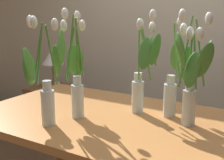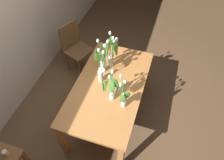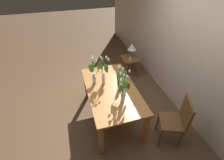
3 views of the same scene
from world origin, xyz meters
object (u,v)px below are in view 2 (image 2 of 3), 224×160
object	(u,v)px
dining_table	(109,90)
tulip_vase_1	(112,53)
tulip_vase_4	(110,88)
pillar_candle	(5,153)
tulip_vase_0	(123,97)
tulip_vase_2	(103,61)
tulip_vase_3	(101,68)
dining_chair	(75,46)

from	to	relation	value
dining_table	tulip_vase_1	bearing A→B (deg)	11.60
tulip_vase_4	pillar_candle	size ratio (longest dim) A/B	7.70
tulip_vase_0	tulip_vase_2	distance (m)	0.67
tulip_vase_3	pillar_candle	distance (m)	1.48
dining_table	tulip_vase_2	world-z (taller)	tulip_vase_2
tulip_vase_2	pillar_candle	world-z (taller)	tulip_vase_2
tulip_vase_2	tulip_vase_4	size ratio (longest dim) A/B	0.93
dining_table	pillar_candle	size ratio (longest dim) A/B	21.33
tulip_vase_0	dining_table	bearing A→B (deg)	43.94
tulip_vase_4	dining_table	bearing A→B (deg)	21.72
tulip_vase_1	pillar_candle	distance (m)	1.76
tulip_vase_0	tulip_vase_2	xyz separation A→B (m)	(0.52, 0.43, -0.02)
tulip_vase_2	tulip_vase_3	world-z (taller)	tulip_vase_3
dining_table	dining_chair	size ratio (longest dim) A/B	1.72
pillar_candle	tulip_vase_0	bearing A→B (deg)	-50.89
pillar_candle	dining_chair	bearing A→B (deg)	1.69
dining_chair	pillar_candle	xyz separation A→B (m)	(-2.00, -0.06, 0.06)
tulip_vase_0	pillar_candle	bearing A→B (deg)	129.11
tulip_vase_4	pillar_candle	distance (m)	1.38
tulip_vase_1	tulip_vase_2	distance (m)	0.17
pillar_candle	dining_table	bearing A→B (deg)	-35.76
tulip_vase_0	tulip_vase_1	size ratio (longest dim) A/B	0.95
tulip_vase_0	tulip_vase_4	size ratio (longest dim) A/B	0.94
dining_table	tulip_vase_1	distance (m)	0.50
dining_chair	tulip_vase_4	bearing A→B (deg)	-136.76
pillar_candle	tulip_vase_1	bearing A→B (deg)	-26.51
dining_table	tulip_vase_0	distance (m)	0.48
tulip_vase_1	pillar_candle	world-z (taller)	tulip_vase_1
tulip_vase_1	pillar_candle	xyz separation A→B (m)	(-1.54, 0.77, -0.39)
tulip_vase_4	tulip_vase_1	bearing A→B (deg)	15.54
tulip_vase_0	tulip_vase_1	distance (m)	0.72
dining_table	tulip_vase_3	size ratio (longest dim) A/B	2.80
tulip_vase_3	pillar_candle	bearing A→B (deg)	150.50
tulip_vase_3	pillar_candle	size ratio (longest dim) A/B	7.61
tulip_vase_2	tulip_vase_4	distance (m)	0.54
tulip_vase_2	tulip_vase_1	bearing A→B (deg)	-37.83
tulip_vase_1	tulip_vase_2	world-z (taller)	tulip_vase_1
pillar_candle	tulip_vase_4	bearing A→B (deg)	-44.51
tulip_vase_2	dining_chair	world-z (taller)	tulip_vase_2
dining_table	dining_chair	xyz separation A→B (m)	(0.83, 0.90, -0.12)
dining_table	tulip_vase_1	world-z (taller)	tulip_vase_1
dining_chair	dining_table	bearing A→B (deg)	-132.65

